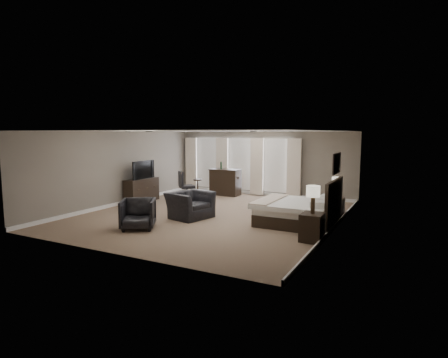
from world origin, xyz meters
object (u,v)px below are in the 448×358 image
at_px(bed, 294,201).
at_px(dresser, 142,190).
at_px(desk_chair, 187,186).
at_px(nightstand_far, 336,207).
at_px(lamp_near, 313,200).
at_px(tv, 141,177).
at_px(bar_stool_left, 198,188).
at_px(armchair_far, 138,212).
at_px(bar_counter, 225,182).
at_px(armchair_near, 190,200).
at_px(nightstand_near, 312,227).
at_px(bar_stool_right, 236,186).
at_px(lamp_far, 337,188).

distance_m(bed, dresser, 6.07).
distance_m(dresser, desk_chair, 1.68).
height_order(nightstand_far, lamp_near, lamp_near).
relative_size(bed, lamp_near, 3.13).
xyz_separation_m(nightstand_far, tv, (-6.92, -0.77, 0.65)).
height_order(dresser, bar_stool_left, dresser).
distance_m(armchair_far, bar_counter, 5.93).
relative_size(nightstand_far, armchair_near, 0.48).
bearing_deg(nightstand_near, bed, 121.54).
relative_size(tv, bar_counter, 0.93).
bearing_deg(armchair_far, dresser, 97.07).
distance_m(nightstand_near, desk_chair, 6.39).
bearing_deg(armchair_near, nightstand_near, -86.85).
height_order(armchair_near, bar_counter, bar_counter).
xyz_separation_m(tv, bar_stool_right, (2.54, 2.77, -0.55)).
xyz_separation_m(nightstand_far, armchair_near, (-3.89, -2.18, 0.24)).
bearing_deg(tv, armchair_far, -141.44).
xyz_separation_m(tv, desk_chair, (1.35, 1.00, -0.38)).
bearing_deg(nightstand_near, lamp_far, 90.00).
relative_size(armchair_near, bar_counter, 0.97).
height_order(nightstand_near, armchair_near, armchair_near).
distance_m(lamp_far, desk_chair, 5.58).
height_order(nightstand_near, nightstand_far, nightstand_near).
height_order(nightstand_near, lamp_near, lamp_near).
distance_m(lamp_near, armchair_near, 3.98).
relative_size(nightstand_near, tv, 0.57).
xyz_separation_m(nightstand_near, bar_stool_left, (-5.69, 4.09, 0.02)).
distance_m(lamp_far, tv, 6.96).
bearing_deg(armchair_near, dresser, 78.75).
bearing_deg(bed, bar_stool_right, 135.35).
height_order(dresser, armchair_far, armchair_far).
bearing_deg(bar_counter, lamp_near, -45.28).
xyz_separation_m(armchair_near, bar_stool_left, (-1.80, 3.37, -0.18)).
bearing_deg(dresser, bed, -6.47).
height_order(armchair_near, desk_chair, desk_chair).
relative_size(bar_counter, bar_stool_left, 1.78).
xyz_separation_m(armchair_near, armchair_far, (-0.51, -1.75, -0.08)).
distance_m(lamp_near, tv, 7.24).
relative_size(lamp_far, armchair_far, 0.73).
distance_m(nightstand_near, tv, 7.27).
bearing_deg(lamp_far, armchair_far, -138.23).
bearing_deg(lamp_near, desk_chair, 150.65).
xyz_separation_m(bed, bar_counter, (-3.95, 3.44, -0.12)).
xyz_separation_m(dresser, bar_stool_right, (2.54, 2.77, -0.05)).
bearing_deg(bed, dresser, 173.53).
bearing_deg(bed, nightstand_near, -58.46).
relative_size(nightstand_near, dresser, 0.45).
relative_size(nightstand_far, desk_chair, 0.52).
relative_size(lamp_far, bar_counter, 0.52).
bearing_deg(armchair_near, armchair_far, 177.39).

